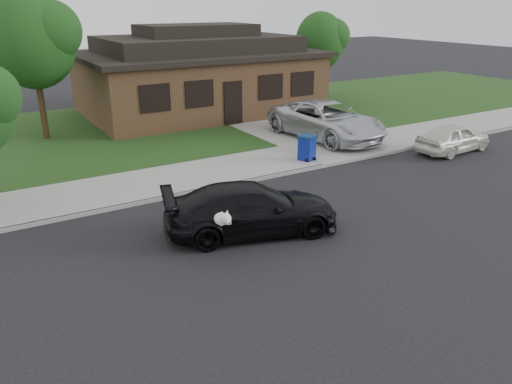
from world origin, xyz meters
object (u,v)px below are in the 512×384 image
sedan (251,209)px  recycling_bin (307,148)px  white_compact (453,138)px  minivan (326,120)px

sedan → recycling_bin: sedan is taller
sedan → white_compact: sedan is taller
recycling_bin → sedan: bearing=-163.4°
recycling_bin → minivan: bearing=15.3°
sedan → recycling_bin: 6.66m
sedan → white_compact: 11.42m
minivan → recycling_bin: bearing=-145.3°
sedan → white_compact: (11.16, 2.39, -0.08)m
minivan → white_compact: minivan is taller
white_compact → recycling_bin: size_ratio=3.70×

